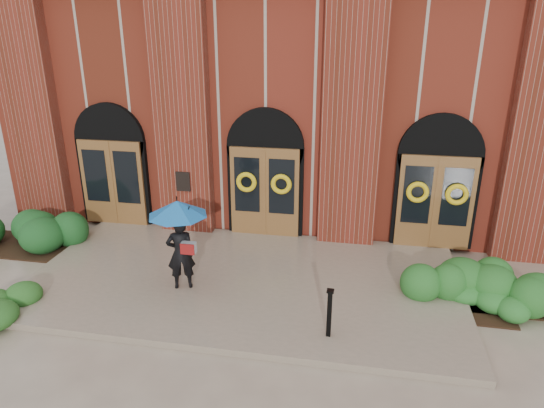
% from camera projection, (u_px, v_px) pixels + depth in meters
% --- Properties ---
extents(ground, '(90.00, 90.00, 0.00)m').
position_uv_depth(ground, '(242.00, 286.00, 11.29)').
color(ground, tan).
rests_on(ground, ground).
extents(landing, '(10.00, 5.30, 0.15)m').
position_uv_depth(landing, '(243.00, 280.00, 11.40)').
color(landing, gray).
rests_on(landing, ground).
extents(church_building, '(16.20, 12.53, 7.00)m').
position_uv_depth(church_building, '(296.00, 87.00, 18.14)').
color(church_building, maroon).
rests_on(church_building, ground).
extents(man_with_umbrella, '(1.67, 1.67, 2.08)m').
position_uv_depth(man_with_umbrella, '(179.00, 228.00, 10.48)').
color(man_with_umbrella, black).
rests_on(man_with_umbrella, landing).
extents(metal_post, '(0.14, 0.14, 1.00)m').
position_uv_depth(metal_post, '(329.00, 312.00, 9.10)').
color(metal_post, black).
rests_on(metal_post, landing).
extents(hedge_wall_left, '(3.43, 1.37, 0.88)m').
position_uv_depth(hedge_wall_left, '(11.00, 231.00, 13.21)').
color(hedge_wall_left, '#17471B').
rests_on(hedge_wall_left, ground).
extents(hedge_wall_right, '(3.08, 1.23, 0.79)m').
position_uv_depth(hedge_wall_right, '(475.00, 282.00, 10.72)').
color(hedge_wall_right, '#235B20').
rests_on(hedge_wall_right, ground).
extents(hedge_front_right, '(1.32, 1.13, 0.47)m').
position_uv_depth(hedge_front_right, '(477.00, 300.00, 10.32)').
color(hedge_front_right, '#256324').
rests_on(hedge_front_right, ground).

